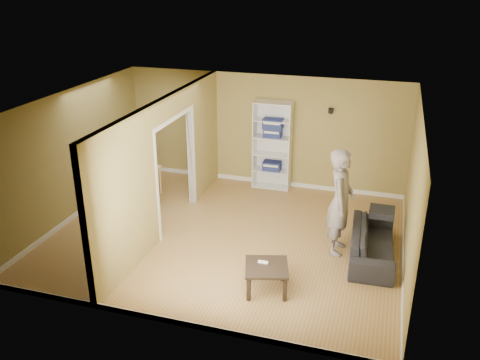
% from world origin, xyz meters
% --- Properties ---
extents(room_shell, '(6.50, 6.50, 6.50)m').
position_xyz_m(room_shell, '(0.00, 0.00, 1.30)').
color(room_shell, '#AD8C49').
rests_on(room_shell, ground).
extents(partition, '(0.22, 5.50, 2.60)m').
position_xyz_m(partition, '(-1.20, 0.00, 1.30)').
color(partition, '#9B9148').
rests_on(partition, ground).
extents(wall_speaker, '(0.10, 0.10, 0.10)m').
position_xyz_m(wall_speaker, '(1.50, 2.69, 1.90)').
color(wall_speaker, black).
rests_on(wall_speaker, room_shell).
extents(sofa, '(1.94, 0.90, 0.73)m').
position_xyz_m(sofa, '(2.70, 0.02, 0.36)').
color(sofa, black).
rests_on(sofa, ground).
extents(person, '(0.83, 0.65, 2.28)m').
position_xyz_m(person, '(2.08, 0.05, 1.14)').
color(person, slate).
rests_on(person, ground).
extents(bookshelf, '(0.86, 0.38, 2.04)m').
position_xyz_m(bookshelf, '(0.25, 2.61, 1.02)').
color(bookshelf, white).
rests_on(bookshelf, ground).
extents(paper_box_navy_a, '(0.41, 0.26, 0.21)m').
position_xyz_m(paper_box_navy_a, '(0.25, 2.56, 0.53)').
color(paper_box_navy_a, navy).
rests_on(paper_box_navy_a, bookshelf).
extents(paper_box_navy_b, '(0.40, 0.26, 0.20)m').
position_xyz_m(paper_box_navy_b, '(0.25, 2.56, 1.33)').
color(paper_box_navy_b, navy).
rests_on(paper_box_navy_b, bookshelf).
extents(paper_box_navy_c, '(0.44, 0.29, 0.23)m').
position_xyz_m(paper_box_navy_c, '(0.26, 2.56, 1.57)').
color(paper_box_navy_c, '#182748').
rests_on(paper_box_navy_c, bookshelf).
extents(coffee_table, '(0.67, 0.67, 0.44)m').
position_xyz_m(coffee_table, '(1.16, -1.53, 0.38)').
color(coffee_table, black).
rests_on(coffee_table, ground).
extents(game_controller, '(0.16, 0.04, 0.03)m').
position_xyz_m(game_controller, '(1.09, -1.46, 0.46)').
color(game_controller, white).
rests_on(game_controller, coffee_table).
extents(dining_table, '(1.10, 0.74, 0.69)m').
position_xyz_m(dining_table, '(-2.51, 1.03, 0.61)').
color(dining_table, '#D7B96A').
rests_on(dining_table, ground).
extents(chair_left, '(0.49, 0.49, 0.90)m').
position_xyz_m(chair_left, '(-3.30, 1.04, 0.45)').
color(chair_left, tan).
rests_on(chair_left, ground).
extents(chair_near, '(0.45, 0.45, 0.97)m').
position_xyz_m(chair_near, '(-2.41, 0.39, 0.48)').
color(chair_near, tan).
rests_on(chair_near, ground).
extents(chair_far, '(0.45, 0.45, 0.95)m').
position_xyz_m(chair_far, '(-2.40, 1.67, 0.47)').
color(chair_far, '#DAB57A').
rests_on(chair_far, ground).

